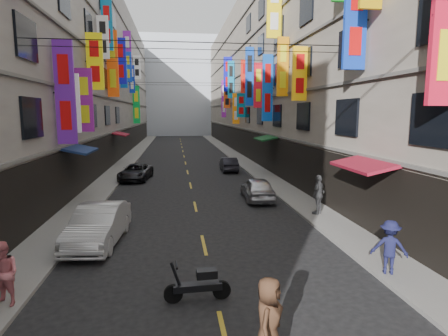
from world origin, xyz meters
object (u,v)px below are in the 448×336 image
object	(u,v)px
scooter_far_right	(262,190)
pedestrian_rnear	(390,247)
pedestrian_lfar	(3,274)
car_left_far	(136,172)
scooter_crossing	(199,285)
car_right_far	(229,164)
pedestrian_rfar	(318,194)
pedestrian_crossing	(269,321)
car_left_mid	(98,225)
car_right_mid	(257,188)

from	to	relation	value
scooter_far_right	pedestrian_rnear	xyz separation A→B (m)	(1.36, -11.18, 0.51)
scooter_far_right	pedestrian_lfar	size ratio (longest dim) A/B	1.08
car_left_far	pedestrian_lfar	size ratio (longest dim) A/B	2.60
car_left_far	scooter_crossing	bearing A→B (deg)	-72.16
car_right_far	pedestrian_rfar	size ratio (longest dim) A/B	1.91
scooter_crossing	pedestrian_crossing	size ratio (longest dim) A/B	1.01
car_right_far	pedestrian_lfar	distance (m)	23.96
pedestrian_lfar	pedestrian_crossing	world-z (taller)	pedestrian_lfar
scooter_crossing	pedestrian_lfar	bearing A→B (deg)	85.19
car_right_far	car_left_mid	bearing A→B (deg)	67.03
car_right_far	car_right_mid	bearing A→B (deg)	91.00
car_left_mid	pedestrian_rfar	world-z (taller)	pedestrian_rfar
scooter_far_right	pedestrian_crossing	world-z (taller)	pedestrian_crossing
car_right_mid	pedestrian_crossing	distance (m)	14.39
pedestrian_lfar	pedestrian_crossing	xyz separation A→B (m)	(6.16, -2.87, -0.06)
scooter_far_right	car_right_far	xyz separation A→B (m)	(-0.48, 10.47, 0.17)
car_left_mid	car_right_far	xyz separation A→B (m)	(7.57, 17.45, -0.15)
scooter_crossing	pedestrian_rnear	world-z (taller)	pedestrian_rnear
car_left_mid	pedestrian_rnear	world-z (taller)	pedestrian_rnear
car_left_mid	pedestrian_rfar	bearing A→B (deg)	19.83
scooter_crossing	car_right_far	distance (m)	22.75
pedestrian_lfar	pedestrian_crossing	size ratio (longest dim) A/B	0.93
car_right_far	pedestrian_crossing	size ratio (longest dim) A/B	2.06
scooter_far_right	car_left_far	bearing A→B (deg)	-37.06
car_right_mid	pedestrian_rnear	distance (m)	10.81
pedestrian_crossing	car_right_mid	bearing A→B (deg)	15.49
car_right_far	pedestrian_crossing	distance (m)	25.24
scooter_crossing	pedestrian_rnear	bearing A→B (deg)	-85.66
car_left_mid	car_left_far	size ratio (longest dim) A/B	1.05
car_left_mid	pedestrian_rnear	distance (m)	10.30
pedestrian_rnear	pedestrian_lfar	bearing A→B (deg)	29.01
car_left_far	car_right_far	world-z (taller)	car_right_far
car_right_mid	pedestrian_rfar	world-z (taller)	pedestrian_rfar
car_left_far	pedestrian_rnear	world-z (taller)	pedestrian_rnear
pedestrian_lfar	pedestrian_rnear	size ratio (longest dim) A/B	1.01
car_right_mid	car_right_far	world-z (taller)	car_right_mid
pedestrian_rnear	car_left_mid	bearing A→B (deg)	1.99
car_left_mid	car_left_far	world-z (taller)	car_left_mid
pedestrian_rnear	car_left_far	bearing A→B (deg)	-36.67
car_right_mid	pedestrian_lfar	xyz separation A→B (m)	(-9.07, -11.22, 0.29)
car_left_far	pedestrian_crossing	world-z (taller)	pedestrian_crossing
pedestrian_rnear	pedestrian_crossing	size ratio (longest dim) A/B	0.93
pedestrian_rnear	pedestrian_crossing	bearing A→B (deg)	62.43
scooter_crossing	pedestrian_rfar	bearing A→B (deg)	-42.53
pedestrian_crossing	pedestrian_rnear	bearing A→B (deg)	-26.47
pedestrian_crossing	pedestrian_rfar	bearing A→B (deg)	0.83
car_left_far	pedestrian_rnear	bearing A→B (deg)	-55.44
car_left_far	pedestrian_rfar	size ratio (longest dim) A/B	2.25
pedestrian_rfar	car_right_mid	bearing A→B (deg)	-104.27
car_right_far	pedestrian_rfar	world-z (taller)	pedestrian_rfar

